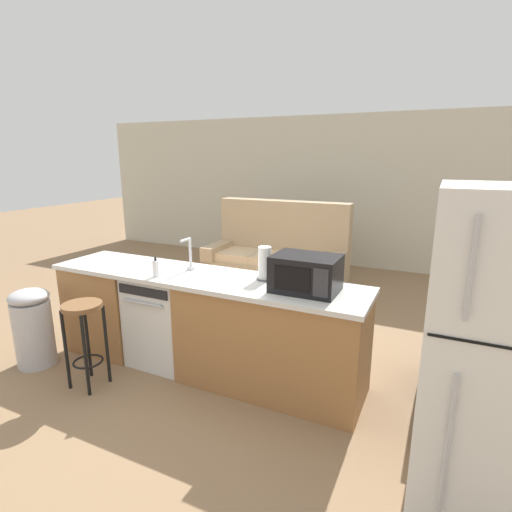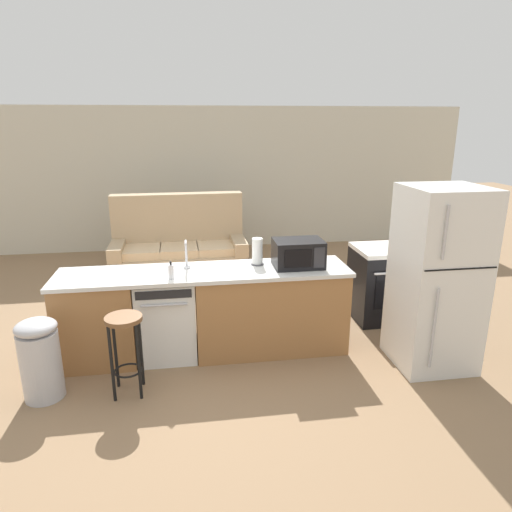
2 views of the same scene
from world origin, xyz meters
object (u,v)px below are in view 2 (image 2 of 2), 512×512
at_px(dishwasher, 167,317).
at_px(soap_bottle, 171,272).
at_px(paper_towel_roll, 257,252).
at_px(bar_stool, 125,338).
at_px(kettle, 398,237).
at_px(microwave, 298,253).
at_px(trash_bin, 40,358).
at_px(couch, 180,252).
at_px(stove_range, 385,283).
at_px(refrigerator, 437,279).

distance_m(dishwasher, soap_bottle, 0.59).
distance_m(paper_towel_roll, bar_stool, 1.59).
bearing_deg(kettle, microwave, -154.20).
bearing_deg(microwave, trash_bin, -165.92).
relative_size(dishwasher, bar_stool, 1.14).
xyz_separation_m(paper_towel_roll, trash_bin, (-2.02, -0.74, -0.66)).
bearing_deg(couch, soap_bottle, -90.66).
xyz_separation_m(bar_stool, trash_bin, (-0.73, 0.05, -0.16)).
relative_size(paper_towel_roll, soap_bottle, 1.60).
relative_size(bar_stool, trash_bin, 1.00).
relative_size(stove_range, microwave, 1.80).
distance_m(refrigerator, bar_stool, 2.95).
bearing_deg(dishwasher, microwave, -0.06).
distance_m(dishwasher, stove_range, 2.66).
bearing_deg(refrigerator, dishwasher, 168.07).
relative_size(microwave, soap_bottle, 2.84).
distance_m(dishwasher, couch, 2.50).
bearing_deg(trash_bin, couch, 69.37).
relative_size(dishwasher, trash_bin, 1.14).
bearing_deg(paper_towel_roll, stove_range, 14.34).
bearing_deg(couch, trash_bin, -110.63).
height_order(trash_bin, couch, couch).
xyz_separation_m(bar_stool, couch, (0.44, 3.15, -0.14)).
bearing_deg(soap_bottle, bar_stool, -131.55).
height_order(refrigerator, microwave, refrigerator).
bearing_deg(stove_range, soap_bottle, -163.55).
distance_m(microwave, paper_towel_roll, 0.43).
distance_m(microwave, kettle, 1.56).
relative_size(stove_range, refrigerator, 0.51).
height_order(bar_stool, trash_bin, same).
distance_m(bar_stool, trash_bin, 0.75).
bearing_deg(trash_bin, soap_bottle, 19.91).
bearing_deg(kettle, trash_bin, -161.42).
height_order(dishwasher, kettle, kettle).
height_order(microwave, paper_towel_roll, paper_towel_roll).
bearing_deg(kettle, paper_towel_roll, -163.10).
xyz_separation_m(dishwasher, trash_bin, (-1.06, -0.61, -0.04)).
distance_m(refrigerator, microwave, 1.36).
height_order(stove_range, paper_towel_roll, paper_towel_roll).
height_order(paper_towel_roll, kettle, paper_towel_roll).
height_order(paper_towel_roll, trash_bin, paper_towel_roll).
bearing_deg(refrigerator, kettle, 82.17).
bearing_deg(kettle, bar_stool, -156.72).
bearing_deg(dishwasher, bar_stool, -116.62).
distance_m(dishwasher, paper_towel_roll, 1.15).
xyz_separation_m(trash_bin, couch, (1.17, 3.10, 0.02)).
relative_size(stove_range, bar_stool, 1.22).
relative_size(microwave, trash_bin, 0.68).
bearing_deg(dishwasher, stove_range, 11.91).
relative_size(soap_bottle, couch, 0.09).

